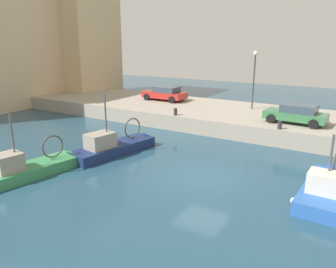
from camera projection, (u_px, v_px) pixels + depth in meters
The scene contains 11 objects.
water_surface at pixel (203, 177), 17.32m from camera, with size 80.00×80.00×0.00m, color navy.
quay_wall at pixel (266, 122), 26.58m from camera, with size 9.00×56.00×1.20m, color #9E9384.
fishing_boat_blue at pixel (328, 192), 15.28m from camera, with size 5.90×2.36×3.99m.
fishing_boat_navy at pixel (118, 150), 21.05m from camera, with size 6.65×2.69×4.55m.
fishing_boat_green at pixel (35, 172), 17.64m from camera, with size 6.22×2.53×4.17m.
parked_car_red at pixel (165, 93), 32.32m from camera, with size 2.14×4.31×1.36m.
parked_car_green at pixel (296, 114), 23.28m from camera, with size 2.10×4.25×1.36m.
mooring_bollard_south at pixel (280, 125), 21.93m from camera, with size 0.28×0.28×0.55m, color #2D2D33.
mooring_bollard_mid at pixel (175, 112), 25.97m from camera, with size 0.28×0.28×0.55m, color #2D2D33.
quay_streetlamp at pixel (254, 70), 27.63m from camera, with size 0.36×0.36×4.83m.
waterfront_building_east_mid at pixel (77, 35), 39.85m from camera, with size 7.33×8.14×15.00m.
Camera 1 is at (-14.63, -6.87, 6.86)m, focal length 35.54 mm.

